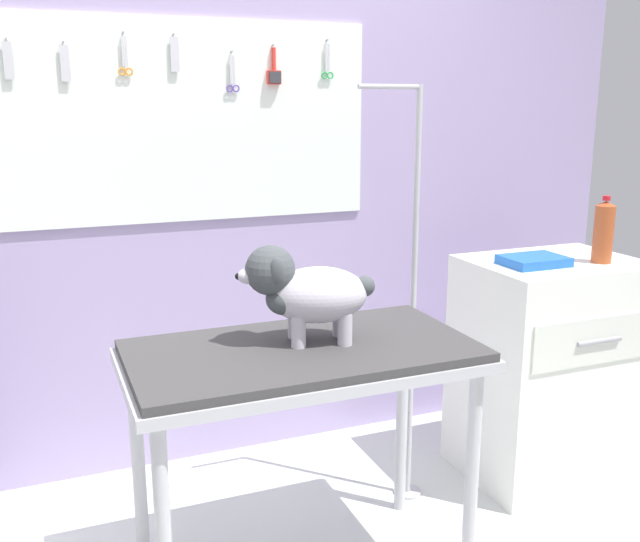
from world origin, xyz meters
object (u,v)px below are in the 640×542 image
grooming_arm (411,316)px  soda_bottle (603,232)px  grooming_table (302,371)px  dog (304,291)px  cabinet_right (548,368)px

grooming_arm → soda_bottle: (0.78, -0.13, 0.30)m
grooming_table → soda_bottle: soda_bottle is taller
dog → soda_bottle: 1.33m
grooming_table → grooming_arm: grooming_arm is taller
cabinet_right → soda_bottle: soda_bottle is taller
grooming_table → cabinet_right: (1.20, 0.28, -0.26)m
dog → soda_bottle: (1.32, 0.15, 0.07)m
grooming_arm → cabinet_right: grooming_arm is taller
dog → grooming_table: bearing=-121.4°
cabinet_right → soda_bottle: bearing=-34.3°
grooming_arm → dog: bearing=-152.8°
grooming_table → cabinet_right: 1.26m
grooming_arm → cabinet_right: (0.64, -0.03, -0.29)m
cabinet_right → soda_bottle: 0.61m
grooming_table → dog: dog is taller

